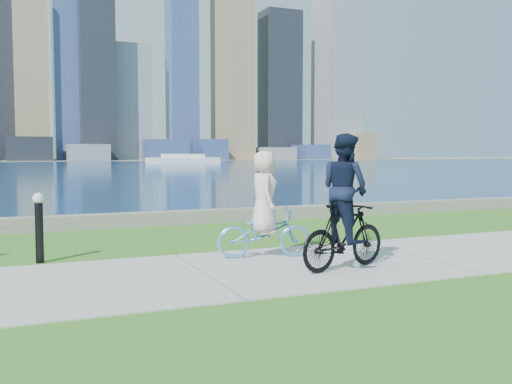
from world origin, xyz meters
TOP-DOWN VIEW (x-y plane):
  - ground at (0.00, 0.00)m, footprint 320.00×320.00m
  - concrete_path at (0.00, 0.00)m, footprint 80.00×3.50m
  - seawall at (0.00, 6.20)m, footprint 90.00×0.50m
  - bay_water at (0.00, 72.00)m, footprint 320.00×131.00m
  - far_shore at (0.00, 130.00)m, footprint 320.00×30.00m
  - city_skyline at (1.25, 129.46)m, footprint 174.79×21.66m
  - ferry_far at (23.15, 83.63)m, footprint 11.95×3.41m
  - bollard_lamp at (-2.31, 2.00)m, footprint 0.20×0.20m
  - cyclist_woman at (1.41, 0.88)m, footprint 0.99×1.79m
  - cyclist_man at (2.17, -0.57)m, footprint 0.93×1.84m

SIDE VIEW (x-z plane):
  - ground at x=0.00m, z-range 0.00..0.00m
  - bay_water at x=0.00m, z-range 0.00..0.01m
  - concrete_path at x=0.00m, z-range 0.00..0.02m
  - far_shore at x=0.00m, z-range 0.00..0.12m
  - seawall at x=0.00m, z-range 0.00..0.35m
  - ferry_far at x=23.15m, z-range -0.14..1.48m
  - bollard_lamp at x=-2.31m, z-range 0.09..1.30m
  - cyclist_woman at x=1.41m, z-range -0.23..1.68m
  - cyclist_man at x=2.17m, z-range -0.15..2.02m
  - city_skyline at x=1.25m, z-range -15.62..60.38m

